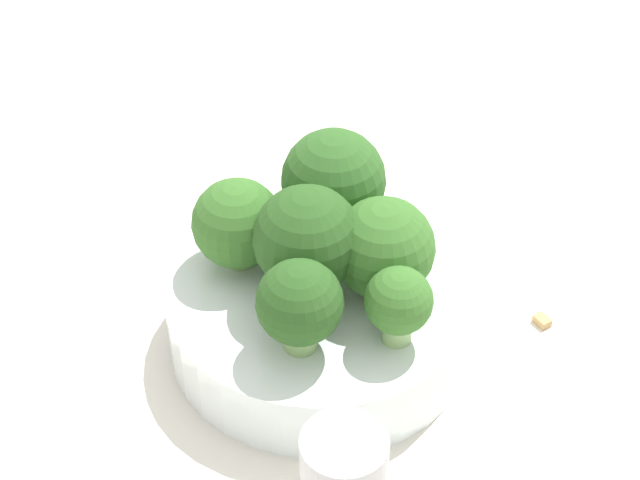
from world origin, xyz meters
The scene contains 10 objects.
ground_plane centered at (0.00, 0.00, 0.00)m, with size 3.00×3.00×0.00m, color silver.
bowl centered at (0.00, 0.00, 0.02)m, with size 0.16×0.16×0.04m, color silver.
broccoli_floret_0 centered at (-0.01, -0.04, 0.08)m, with size 0.06×0.06×0.07m.
broccoli_floret_1 centered at (-0.03, 0.04, 0.06)m, with size 0.03×0.03×0.04m.
broccoli_floret_2 centered at (0.04, -0.03, 0.07)m, with size 0.05×0.05×0.05m.
broccoli_floret_3 centered at (0.01, 0.00, 0.07)m, with size 0.06×0.06×0.06m.
broccoli_floret_4 centered at (0.02, 0.04, 0.07)m, with size 0.04×0.04×0.05m.
broccoli_floret_5 centered at (-0.03, 0.01, 0.07)m, with size 0.05×0.05×0.06m.
lemon_wedge centered at (-0.02, -0.12, 0.02)m, with size 0.04×0.04×0.04m, color yellow.
almond_crumb_1 centered at (-0.12, 0.01, 0.00)m, with size 0.01×0.01×0.01m, color tan.
Camera 1 is at (0.06, 0.40, 0.42)m, focal length 60.00 mm.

